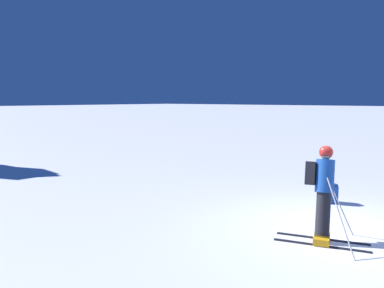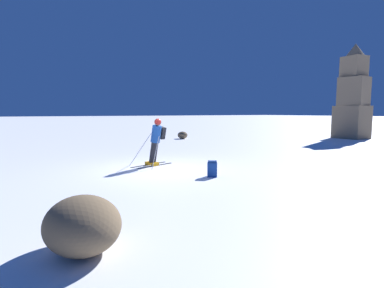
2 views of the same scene
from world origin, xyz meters
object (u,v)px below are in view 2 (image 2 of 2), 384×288
Objects in this scene: skier at (156,139)px; exposed_boulder_1 at (183,135)px; rock_pillar at (353,99)px; exposed_boulder_0 at (83,225)px; spare_backpack at (212,169)px.

exposed_boulder_1 is at bearing 128.21° from skier.
rock_pillar is 23.43m from exposed_boulder_0.
exposed_boulder_0 is (3.28, -4.43, 0.16)m from spare_backpack.
exposed_boulder_1 is at bearing -79.84° from spare_backpack.
spare_backpack is at bearing -2.26° from skier.
rock_pillar is 8.38× the size of exposed_boulder_1.
exposed_boulder_0 reaches higher than exposed_boulder_1.
exposed_boulder_0 is (5.88, -3.66, -0.58)m from skier.
skier is at bearing -39.14° from spare_backpack.
rock_pillar is at bearing 82.54° from skier.
exposed_boulder_1 is (-12.26, 5.56, 0.03)m from spare_backpack.
skier reaches higher than exposed_boulder_1.
exposed_boulder_0 is 1.49× the size of exposed_boulder_1.
exposed_boulder_0 is 18.47m from exposed_boulder_1.
skier is 1.43× the size of exposed_boulder_0.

